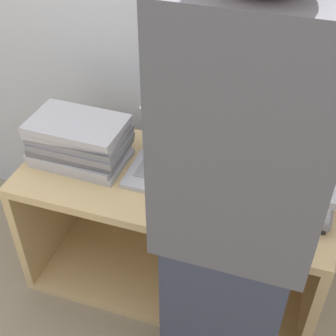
# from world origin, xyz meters

# --- Properties ---
(ground_plane) EXTENTS (12.00, 12.00, 0.00)m
(ground_plane) POSITION_xyz_m (0.00, 0.00, 0.00)
(ground_plane) COLOR gray
(cart) EXTENTS (1.23, 0.54, 0.60)m
(cart) POSITION_xyz_m (0.00, 0.33, 0.30)
(cart) COLOR tan
(cart) RESTS_ON ground_plane
(laptop_open) EXTENTS (0.37, 0.35, 0.22)m
(laptop_open) POSITION_xyz_m (0.00, 0.33, 0.65)
(laptop_open) COLOR #B7B7BC
(laptop_open) RESTS_ON cart
(laptop_stack_left) EXTENTS (0.39, 0.26, 0.19)m
(laptop_stack_left) POSITION_xyz_m (-0.40, 0.27, 0.70)
(laptop_stack_left) COLOR #B7B7BC
(laptop_stack_left) RESTS_ON cart
(laptop_stack_right) EXTENTS (0.39, 0.25, 0.14)m
(laptop_stack_right) POSITION_xyz_m (0.40, 0.27, 0.67)
(laptop_stack_right) COLOR #232326
(laptop_stack_right) RESTS_ON cart
(person) EXTENTS (0.40, 0.53, 1.73)m
(person) POSITION_xyz_m (0.30, -0.19, 0.88)
(person) COLOR #2D3342
(person) RESTS_ON ground_plane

